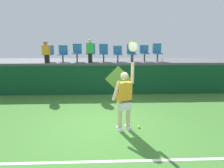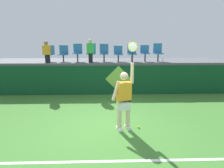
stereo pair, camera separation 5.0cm
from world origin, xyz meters
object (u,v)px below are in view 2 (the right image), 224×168
Objects in this scene: tennis_ball at (139,127)px; water_bottle at (163,60)px; stadium_chair_4 at (104,52)px; spectator_0 at (90,51)px; tennis_player at (124,98)px; spectator_1 at (47,51)px; stadium_chair_8 at (158,52)px; stadium_chair_6 at (132,52)px; stadium_chair_7 at (145,52)px; stadium_chair_2 at (78,52)px; stadium_chair_3 at (91,52)px; stadium_chair_0 at (50,53)px; stadium_chair_5 at (118,53)px; stadium_chair_1 at (63,53)px.

water_bottle is (1.81, 3.89, 1.60)m from tennis_ball.
spectator_0 is at bearing -144.44° from stadium_chair_4.
tennis_player is at bearing -119.67° from water_bottle.
spectator_1 reaches higher than tennis_player.
spectator_0 is (-3.38, -0.46, 0.07)m from stadium_chair_8.
spectator_1 reaches higher than tennis_ball.
spectator_0 is (-2.06, -0.46, 0.10)m from stadium_chair_6.
stadium_chair_7 is at bearing 5.18° from spectator_1.
tennis_player is at bearing -115.54° from stadium_chair_8.
tennis_ball is at bearing -46.22° from spectator_1.
tennis_ball is 5.83m from spectator_1.
stadium_chair_3 is (0.68, 0.00, 0.00)m from stadium_chair_2.
water_bottle is at bearing -8.08° from stadium_chair_3.
stadium_chair_0 is 0.74× the size of spectator_0.
stadium_chair_5 is 0.70m from stadium_chair_6.
tennis_player reaches higher than stadium_chair_2.
stadium_chair_2 is 1.09× the size of stadium_chair_7.
stadium_chair_3 reaches higher than stadium_chair_5.
tennis_ball is 4.75m from spectator_0.
stadium_chair_7 is 2.76m from spectator_0.
stadium_chair_7 reaches higher than stadium_chair_1.
spectator_0 reaches higher than stadium_chair_4.
stadium_chair_7 is at bearing -0.21° from stadium_chair_3.
stadium_chair_5 is 1.44m from spectator_0.
spectator_0 is 1.07× the size of spectator_1.
stadium_chair_0 is 0.89× the size of stadium_chair_3.
spectator_1 is at bearing 133.78° from tennis_ball.
stadium_chair_1 is 4.11m from stadium_chair_7.
stadium_chair_7 is at bearing -0.24° from stadium_chair_4.
stadium_chair_1 is 0.99× the size of stadium_chair_7.
tennis_ball is 0.06× the size of spectator_0.
stadium_chair_1 is (-4.90, 0.49, 0.34)m from water_bottle.
stadium_chair_2 reaches higher than stadium_chair_4.
stadium_chair_5 is 1.36m from stadium_chair_7.
stadium_chair_3 is 2.06m from stadium_chair_6.
stadium_chair_1 is at bearing -179.94° from stadium_chair_8.
tennis_ball is 0.08× the size of stadium_chair_1.
stadium_chair_6 is at bearing 6.13° from spectator_1.
stadium_chair_3 is 1.36m from stadium_chair_5.
stadium_chair_7 is (-0.79, 0.49, 0.37)m from water_bottle.
stadium_chair_2 is (1.40, 0.00, 0.05)m from stadium_chair_0.
stadium_chair_7 is (1.02, 4.38, 1.96)m from tennis_ball.
tennis_player is 1.03m from tennis_ball.
water_bottle is 2.93m from stadium_chair_4.
stadium_chair_6 reaches higher than stadium_chair_1.
stadium_chair_4 reaches higher than stadium_chair_1.
stadium_chair_4 is 1.02× the size of stadium_chair_6.
stadium_chair_6 is (0.69, 0.01, 0.04)m from stadium_chair_5.
stadium_chair_1 is (-2.64, 4.46, 1.02)m from tennis_player.
tennis_ball is 0.08× the size of stadium_chair_0.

